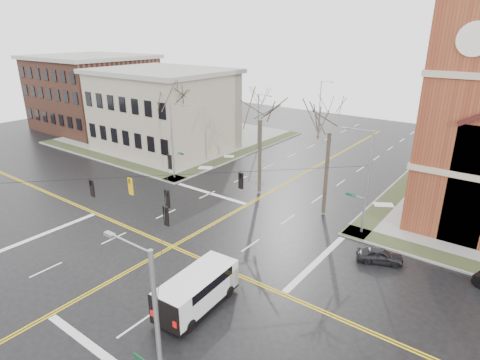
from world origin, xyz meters
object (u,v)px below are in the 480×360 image
Objects in this scene: parked_car_a at (380,255)px; tree_ne at (330,128)px; streetlight_north_a at (259,119)px; tree_nw_near at (261,115)px; cargo_van at (200,287)px; signal_pole_nw at (173,138)px; signal_pole_ne at (365,180)px; signal_pole_se at (155,340)px; streetlight_north_b at (321,101)px; tree_nw_far at (171,103)px.

parked_car_a is 11.92m from tree_ne.
streetlight_north_a is 0.68× the size of tree_nw_near.
cargo_van is 14.13m from parked_car_a.
tree_ne is (18.42, 1.60, 3.52)m from signal_pole_nw.
tree_ne is at bearing -40.01° from streetlight_north_a.
signal_pole_ne is 1.00× the size of signal_pole_se.
parked_car_a is (2.98, 19.33, -4.37)m from signal_pole_se.
signal_pole_ne is 1.00× the size of signal_pole_nw.
streetlight_north_b is 35.73m from tree_nw_near.
tree_ne is (-4.23, 24.60, 3.52)m from signal_pole_se.
cargo_van is at bearing -61.48° from streetlight_north_a.
streetlight_north_b is at bearing 7.97° from parked_car_a.
tree_nw_near is at bearing 12.78° from signal_pole_nw.
signal_pole_ne is 6.44m from parked_car_a.
tree_nw_near is (9.76, -14.13, 4.01)m from streetlight_north_a.
tree_nw_far is at bearing -94.63° from streetlight_north_b.
signal_pole_se is 63.43m from streetlight_north_b.
signal_pole_nw is 1.12× the size of streetlight_north_a.
tree_nw_far is 20.54m from tree_ne.
streetlight_north_b is 0.68× the size of tree_ne.
tree_nw_far reaches higher than signal_pole_se.
signal_pole_nw is 16.52m from streetlight_north_a.
tree_ne reaches higher than signal_pole_se.
signal_pole_se is at bearing -90.00° from signal_pole_ne.
signal_pole_ne is 25.09m from tree_nw_far.
signal_pole_nw is 0.77× the size of tree_nw_near.
signal_pole_nw is at bearing 135.99° from cargo_van.
signal_pole_ne is 0.77× the size of tree_ne.
signal_pole_se is 45.20m from streetlight_north_a.
streetlight_north_a is at bearing 115.26° from cargo_van.
streetlight_north_b is at bearing 116.96° from tree_ne.
signal_pole_nw is 36.51m from streetlight_north_b.
streetlight_north_a is 2.35× the size of parked_car_a.
tree_nw_near is at bearing 109.89° from cargo_van.
streetlight_north_b is 0.68× the size of tree_nw_near.
parked_car_a is at bearing -50.91° from signal_pole_ne.
streetlight_north_a is at bearing -90.00° from streetlight_north_b.
signal_pole_ne is 1.46× the size of cargo_van.
tree_nw_near reaches higher than tree_nw_far.
signal_pole_nw is 1.00× the size of signal_pole_se.
signal_pole_ne and signal_pole_se have the same top height.
tree_nw_far is at bearing 178.71° from tree_ne.
streetlight_north_b is 2.35× the size of parked_car_a.
signal_pole_ne reaches higher than parked_car_a.
streetlight_north_a is 23.52m from tree_ne.
streetlight_north_b is at bearing 105.25° from cargo_van.
tree_ne is at bearing 99.75° from signal_pole_se.
tree_nw_near is (-12.21, 2.37, 3.53)m from signal_pole_ne.
tree_nw_near is (-7.69, 17.98, 7.12)m from cargo_van.
tree_ne is at bearing 4.97° from signal_pole_nw.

